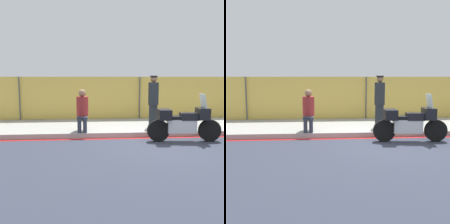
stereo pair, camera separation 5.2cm
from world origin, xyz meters
TOP-DOWN VIEW (x-y plane):
  - ground_plane at (0.00, 0.00)m, footprint 120.00×120.00m
  - sidewalk at (0.00, 2.37)m, footprint 36.96×2.91m
  - curb_paint_stripe at (0.00, 0.82)m, footprint 36.96×0.18m
  - storefront_fence at (-0.00, 3.91)m, footprint 35.12×0.17m
  - motorcycle at (0.67, 0.31)m, footprint 2.20×0.59m
  - officer_standing at (0.12, 1.87)m, footprint 0.36×0.36m
  - person_seated_on_curb at (-2.35, 1.39)m, footprint 0.39×0.70m

SIDE VIEW (x-z plane):
  - ground_plane at x=0.00m, z-range 0.00..0.00m
  - curb_paint_stripe at x=0.00m, z-range 0.00..0.01m
  - sidewalk at x=0.00m, z-range 0.00..0.16m
  - motorcycle at x=0.67m, z-range -0.14..1.28m
  - person_seated_on_curb at x=-2.35m, z-range 0.23..1.58m
  - storefront_fence at x=0.00m, z-range 0.00..1.93m
  - officer_standing at x=0.12m, z-range 0.19..1.99m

